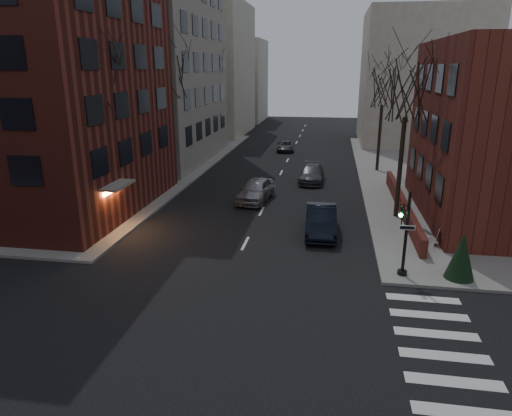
{
  "coord_description": "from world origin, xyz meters",
  "views": [
    {
      "loc": [
        4.45,
        -11.2,
        9.38
      ],
      "look_at": [
        0.56,
        12.3,
        2.0
      ],
      "focal_mm": 32.0,
      "sensor_mm": 36.0,
      "label": 1
    }
  ],
  "objects": [
    {
      "name": "streetlamp_near",
      "position": [
        -8.2,
        22.0,
        4.24
      ],
      "size": [
        0.36,
        0.36,
        6.28
      ],
      "color": "black",
      "rests_on": "sidewalk_far_left"
    },
    {
      "name": "tree_left_a",
      "position": [
        -8.8,
        14.0,
        8.47
      ],
      "size": [
        4.18,
        4.18,
        10.26
      ],
      "color": "#2D231C",
      "rests_on": "sidewalk_far_left"
    },
    {
      "name": "car_lane_gray",
      "position": [
        2.94,
        26.94,
        0.7
      ],
      "size": [
        2.1,
        4.9,
        1.41
      ],
      "primitive_type": "imported",
      "rotation": [
        0.0,
        0.0,
        -0.03
      ],
      "color": "#414146",
      "rests_on": "ground"
    },
    {
      "name": "tree_right_b",
      "position": [
        8.8,
        32.0,
        7.59
      ],
      "size": [
        3.74,
        3.74,
        9.18
      ],
      "color": "#2D231C",
      "rests_on": "sidewalk_far_right"
    },
    {
      "name": "sandwich_board",
      "position": [
        10.5,
        13.11,
        0.59
      ],
      "size": [
        0.54,
        0.64,
        0.88
      ],
      "primitive_type": "cube",
      "rotation": [
        0.0,
        0.0,
        -0.31
      ],
      "color": "white",
      "rests_on": "sidewalk_far_right"
    },
    {
      "name": "building_distant_la",
      "position": [
        -15.0,
        55.0,
        9.0
      ],
      "size": [
        14.0,
        16.0,
        18.0
      ],
      "primitive_type": "cube",
      "color": "beige",
      "rests_on": "ground"
    },
    {
      "name": "building_left_brick",
      "position": [
        -15.5,
        16.5,
        9.0
      ],
      "size": [
        15.0,
        15.0,
        18.0
      ],
      "primitive_type": "cube",
      "color": "maroon",
      "rests_on": "ground"
    },
    {
      "name": "building_distant_ra",
      "position": [
        15.0,
        50.0,
        8.0
      ],
      "size": [
        14.0,
        14.0,
        16.0
      ],
      "primitive_type": "cube",
      "color": "beige",
      "rests_on": "ground"
    },
    {
      "name": "building_left_tan",
      "position": [
        -17.0,
        34.0,
        14.0
      ],
      "size": [
        18.0,
        18.0,
        28.0
      ],
      "primitive_type": "cube",
      "color": "#9E9383",
      "rests_on": "ground"
    },
    {
      "name": "ground",
      "position": [
        0.0,
        0.0,
        0.0
      ],
      "size": [
        160.0,
        160.0,
        0.0
      ],
      "primitive_type": "plane",
      "color": "black",
      "rests_on": "ground"
    },
    {
      "name": "tree_left_c",
      "position": [
        -8.8,
        40.0,
        8.03
      ],
      "size": [
        3.96,
        3.96,
        9.72
      ],
      "color": "#2D231C",
      "rests_on": "sidewalk_far_left"
    },
    {
      "name": "car_lane_silver",
      "position": [
        -0.8,
        20.39,
        0.83
      ],
      "size": [
        2.53,
        5.06,
        1.65
      ],
      "primitive_type": "imported",
      "rotation": [
        0.0,
        0.0,
        -0.12
      ],
      "color": "gray",
      "rests_on": "ground"
    },
    {
      "name": "building_distant_lb",
      "position": [
        -13.0,
        72.0,
        7.0
      ],
      "size": [
        10.0,
        12.0,
        14.0
      ],
      "primitive_type": "cube",
      "color": "beige",
      "rests_on": "ground"
    },
    {
      "name": "car_lane_far",
      "position": [
        -0.8,
        41.51,
        0.57
      ],
      "size": [
        2.22,
        4.24,
        1.14
      ],
      "primitive_type": "imported",
      "rotation": [
        0.0,
        0.0,
        0.08
      ],
      "color": "#3C3C40",
      "rests_on": "ground"
    },
    {
      "name": "traffic_signal",
      "position": [
        7.94,
        8.99,
        1.91
      ],
      "size": [
        0.76,
        0.44,
        4.0
      ],
      "color": "black",
      "rests_on": "sidewalk_far_right"
    },
    {
      "name": "streetlamp_far",
      "position": [
        -8.2,
        42.0,
        4.24
      ],
      "size": [
        0.36,
        0.36,
        6.28
      ],
      "color": "black",
      "rests_on": "sidewalk_far_left"
    },
    {
      "name": "parked_sedan",
      "position": [
        4.08,
        14.28,
        0.82
      ],
      "size": [
        1.9,
        5.03,
        1.64
      ],
      "primitive_type": "imported",
      "rotation": [
        0.0,
        0.0,
        0.03
      ],
      "color": "black",
      "rests_on": "ground"
    },
    {
      "name": "sidewalk_far_left",
      "position": [
        -29.0,
        30.0,
        0.07
      ],
      "size": [
        44.0,
        44.0,
        0.15
      ],
      "primitive_type": "cube",
      "color": "gray",
      "rests_on": "ground"
    },
    {
      "name": "tree_left_b",
      "position": [
        -8.8,
        26.0,
        8.91
      ],
      "size": [
        4.4,
        4.4,
        10.8
      ],
      "color": "#2D231C",
      "rests_on": "sidewalk_far_left"
    },
    {
      "name": "tree_right_a",
      "position": [
        8.8,
        18.0,
        8.03
      ],
      "size": [
        3.96,
        3.96,
        9.72
      ],
      "color": "#2D231C",
      "rests_on": "sidewalk_far_right"
    },
    {
      "name": "low_wall_right",
      "position": [
        9.3,
        19.0,
        0.65
      ],
      "size": [
        0.35,
        16.0,
        1.0
      ],
      "primitive_type": "cube",
      "color": "maroon",
      "rests_on": "sidewalk_far_right"
    },
    {
      "name": "evergreen_shrub",
      "position": [
        10.5,
        9.04,
        1.23
      ],
      "size": [
        1.72,
        1.72,
        2.17
      ],
      "primitive_type": "cone",
      "rotation": [
        0.0,
        0.0,
        -0.41
      ],
      "color": "black",
      "rests_on": "sidewalk_far_right"
    }
  ]
}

